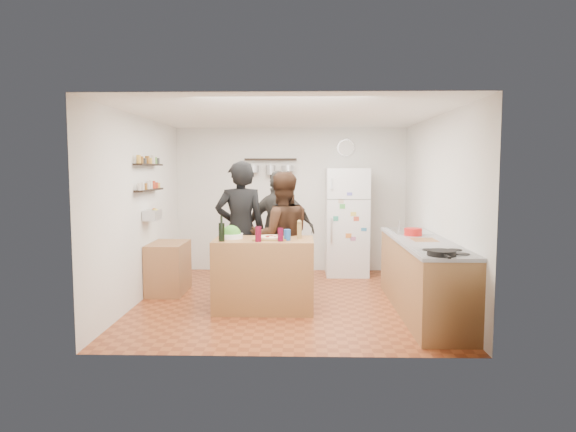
{
  "coord_description": "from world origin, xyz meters",
  "views": [
    {
      "loc": [
        0.18,
        -6.87,
        1.8
      ],
      "look_at": [
        0.0,
        0.1,
        1.15
      ],
      "focal_mm": 32.0,
      "sensor_mm": 36.0,
      "label": 1
    }
  ],
  "objects_px": {
    "person_left": "(240,230)",
    "skillet": "(442,253)",
    "counter_run": "(423,277)",
    "wall_clock": "(346,148)",
    "prep_island": "(264,274)",
    "wine_bottle": "(222,232)",
    "side_table": "(169,268)",
    "person_center": "(281,237)",
    "fridge": "(347,222)",
    "salt_canister": "(287,235)",
    "salad_bowl": "(231,236)",
    "person_back": "(280,230)",
    "red_bowl": "(413,232)",
    "pepper_mill": "(299,231)"
  },
  "relations": [
    {
      "from": "fridge",
      "to": "wall_clock",
      "type": "height_order",
      "value": "wall_clock"
    },
    {
      "from": "salt_canister",
      "to": "fridge",
      "type": "height_order",
      "value": "fridge"
    },
    {
      "from": "pepper_mill",
      "to": "fridge",
      "type": "height_order",
      "value": "fridge"
    },
    {
      "from": "counter_run",
      "to": "wall_clock",
      "type": "bearing_deg",
      "value": 105.92
    },
    {
      "from": "prep_island",
      "to": "red_bowl",
      "type": "relative_size",
      "value": 5.43
    },
    {
      "from": "salt_canister",
      "to": "counter_run",
      "type": "distance_m",
      "value": 1.77
    },
    {
      "from": "prep_island",
      "to": "person_back",
      "type": "relative_size",
      "value": 0.71
    },
    {
      "from": "person_back",
      "to": "wall_clock",
      "type": "xyz_separation_m",
      "value": [
        1.09,
        1.42,
        1.27
      ]
    },
    {
      "from": "wine_bottle",
      "to": "side_table",
      "type": "height_order",
      "value": "wine_bottle"
    },
    {
      "from": "person_left",
      "to": "person_back",
      "type": "distance_m",
      "value": 0.73
    },
    {
      "from": "prep_island",
      "to": "salt_canister",
      "type": "height_order",
      "value": "salt_canister"
    },
    {
      "from": "prep_island",
      "to": "red_bowl",
      "type": "xyz_separation_m",
      "value": [
        1.94,
        0.31,
        0.51
      ]
    },
    {
      "from": "prep_island",
      "to": "person_center",
      "type": "height_order",
      "value": "person_center"
    },
    {
      "from": "skillet",
      "to": "person_back",
      "type": "bearing_deg",
      "value": 126.24
    },
    {
      "from": "fridge",
      "to": "wine_bottle",
      "type": "bearing_deg",
      "value": -125.64
    },
    {
      "from": "salad_bowl",
      "to": "side_table",
      "type": "height_order",
      "value": "salad_bowl"
    },
    {
      "from": "person_left",
      "to": "side_table",
      "type": "height_order",
      "value": "person_left"
    },
    {
      "from": "person_left",
      "to": "person_back",
      "type": "relative_size",
      "value": 1.08
    },
    {
      "from": "pepper_mill",
      "to": "wall_clock",
      "type": "distance_m",
      "value": 2.85
    },
    {
      "from": "person_back",
      "to": "side_table",
      "type": "relative_size",
      "value": 2.21
    },
    {
      "from": "person_back",
      "to": "pepper_mill",
      "type": "bearing_deg",
      "value": 108.53
    },
    {
      "from": "salt_canister",
      "to": "side_table",
      "type": "height_order",
      "value": "salt_canister"
    },
    {
      "from": "person_center",
      "to": "person_back",
      "type": "distance_m",
      "value": 0.63
    },
    {
      "from": "fridge",
      "to": "skillet",
      "type": "bearing_deg",
      "value": -79.37
    },
    {
      "from": "salad_bowl",
      "to": "fridge",
      "type": "bearing_deg",
      "value": 52.42
    },
    {
      "from": "pepper_mill",
      "to": "person_center",
      "type": "xyz_separation_m",
      "value": [
        -0.25,
        0.45,
        -0.13
      ]
    },
    {
      "from": "wall_clock",
      "to": "person_center",
      "type": "bearing_deg",
      "value": -116.93
    },
    {
      "from": "prep_island",
      "to": "person_left",
      "type": "relative_size",
      "value": 0.66
    },
    {
      "from": "person_center",
      "to": "skillet",
      "type": "xyz_separation_m",
      "value": [
        1.69,
        -1.75,
        0.07
      ]
    },
    {
      "from": "person_back",
      "to": "fridge",
      "type": "distance_m",
      "value": 1.54
    },
    {
      "from": "salad_bowl",
      "to": "counter_run",
      "type": "relative_size",
      "value": 0.11
    },
    {
      "from": "prep_island",
      "to": "skillet",
      "type": "distance_m",
      "value": 2.32
    },
    {
      "from": "person_center",
      "to": "wall_clock",
      "type": "xyz_separation_m",
      "value": [
        1.04,
        2.04,
        1.28
      ]
    },
    {
      "from": "red_bowl",
      "to": "side_table",
      "type": "bearing_deg",
      "value": 170.73
    },
    {
      "from": "person_center",
      "to": "fridge",
      "type": "distance_m",
      "value": 2.0
    },
    {
      "from": "salad_bowl",
      "to": "salt_canister",
      "type": "relative_size",
      "value": 2.22
    },
    {
      "from": "salt_canister",
      "to": "fridge",
      "type": "xyz_separation_m",
      "value": [
        0.94,
        2.33,
        -0.08
      ]
    },
    {
      "from": "counter_run",
      "to": "salt_canister",
      "type": "bearing_deg",
      "value": -179.0
    },
    {
      "from": "person_center",
      "to": "counter_run",
      "type": "distance_m",
      "value": 1.93
    },
    {
      "from": "prep_island",
      "to": "wall_clock",
      "type": "xyz_separation_m",
      "value": [
        1.24,
        2.54,
        1.69
      ]
    },
    {
      "from": "skillet",
      "to": "wall_clock",
      "type": "bearing_deg",
      "value": 99.73
    },
    {
      "from": "wine_bottle",
      "to": "counter_run",
      "type": "height_order",
      "value": "wine_bottle"
    },
    {
      "from": "prep_island",
      "to": "counter_run",
      "type": "bearing_deg",
      "value": -2.6
    },
    {
      "from": "salad_bowl",
      "to": "side_table",
      "type": "xyz_separation_m",
      "value": [
        -1.03,
        0.81,
        -0.58
      ]
    },
    {
      "from": "salt_canister",
      "to": "red_bowl",
      "type": "xyz_separation_m",
      "value": [
        1.64,
        0.43,
        -0.01
      ]
    },
    {
      "from": "person_left",
      "to": "skillet",
      "type": "bearing_deg",
      "value": 129.28
    },
    {
      "from": "person_back",
      "to": "wine_bottle",
      "type": "bearing_deg",
      "value": 67.09
    },
    {
      "from": "wall_clock",
      "to": "person_left",
      "type": "bearing_deg",
      "value": -129.87
    },
    {
      "from": "person_center",
      "to": "skillet",
      "type": "distance_m",
      "value": 2.43
    },
    {
      "from": "prep_island",
      "to": "person_left",
      "type": "distance_m",
      "value": 0.87
    }
  ]
}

